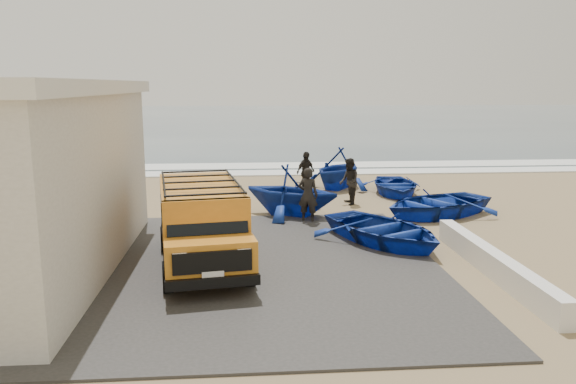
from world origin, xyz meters
name	(u,v)px	position (x,y,z in m)	size (l,w,h in m)	color
ground	(264,243)	(0.00, 0.00, 0.00)	(160.00, 160.00, 0.00)	#907853
slab	(182,268)	(-2.00, -2.00, 0.03)	(12.00, 10.00, 0.05)	#3B3836
ocean	(247,119)	(0.00, 56.00, 0.00)	(180.00, 88.00, 0.01)	#385166
surf_line	(255,173)	(0.00, 12.00, 0.03)	(180.00, 1.60, 0.06)	white
surf_wash	(254,166)	(0.00, 14.50, 0.02)	(180.00, 2.20, 0.04)	white
parapet	(493,263)	(5.00, -3.00, 0.28)	(0.35, 6.00, 0.55)	silver
van	(202,221)	(-1.52, -1.77, 1.07)	(2.50, 4.88, 2.00)	orange
boat_near_left	(383,230)	(3.17, -0.35, 0.40)	(2.77, 3.89, 0.80)	#133399
boat_near_right	(435,203)	(5.65, 2.74, 0.42)	(2.86, 4.01, 0.83)	#133399
boat_mid_left	(291,190)	(0.99, 3.15, 0.84)	(2.75, 3.18, 1.68)	#133399
boat_mid_right	(395,185)	(5.33, 6.44, 0.36)	(2.45, 3.43, 0.71)	#133399
boat_far_left	(338,168)	(3.32, 7.85, 0.85)	(2.77, 3.21, 1.69)	#133399
fisherman_front	(308,195)	(1.44, 2.25, 0.86)	(0.62, 0.41, 1.71)	black
fisherman_middle	(349,181)	(3.20, 4.76, 0.83)	(0.80, 0.63, 1.65)	black
fisherman_back	(306,172)	(1.92, 7.17, 0.81)	(0.95, 0.40, 1.62)	black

